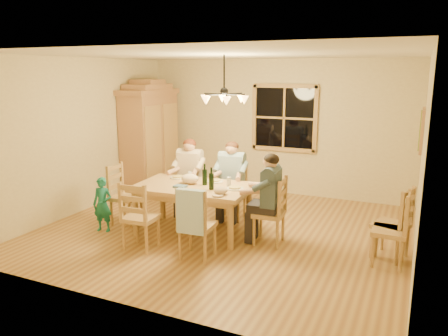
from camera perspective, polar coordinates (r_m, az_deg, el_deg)
The scene contains 33 objects.
floor at distance 6.98m, azimuth 0.02°, elevation -8.11°, with size 5.50×5.50×0.00m, color #976537.
ceiling at distance 6.54m, azimuth 0.02°, elevation 14.63°, with size 5.50×5.00×0.02m, color white.
wall_back at distance 8.94m, azimuth 6.67°, elevation 5.31°, with size 5.50×0.02×2.70m, color beige.
wall_left at distance 8.14m, azimuth -17.95°, elevation 4.08°, with size 0.02×5.00×2.70m, color beige.
wall_right at distance 6.06m, azimuth 24.46°, elevation 0.82°, with size 0.02×5.00×2.70m, color beige.
window at distance 8.83m, azimuth 7.88°, elevation 6.49°, with size 1.30×0.06×1.30m.
painting at distance 7.20m, azimuth 24.42°, elevation 4.55°, with size 0.06×0.78×0.64m.
chandelier at distance 6.55m, azimuth 0.02°, elevation 9.17°, with size 0.77×0.68×0.71m.
armoire at distance 9.23m, azimuth -9.65°, elevation 3.60°, with size 0.66×1.40×2.30m.
dining_table at distance 6.70m, azimuth -4.08°, elevation -3.13°, with size 1.80×1.17×0.76m.
chair_far_left at distance 7.68m, azimuth -4.45°, elevation -3.82°, with size 0.47×0.45×0.99m.
chair_far_right at distance 7.40m, azimuth 0.99°, elevation -4.42°, with size 0.47×0.45×0.99m.
chair_near_left at distance 6.31m, azimuth -10.77°, elevation -7.69°, with size 0.47×0.45×0.99m.
chair_near_right at distance 5.93m, azimuth -3.49°, elevation -8.83°, with size 0.47×0.45×0.99m.
chair_end_left at distance 7.36m, azimuth -12.63°, elevation -4.83°, with size 0.45×0.47×0.99m.
chair_end_right at distance 6.42m, azimuth 5.88°, elevation -7.19°, with size 0.45×0.47×0.99m.
adult_woman at distance 7.55m, azimuth -4.52°, elevation 0.10°, with size 0.41×0.44×0.87m.
adult_plaid_man at distance 7.27m, azimuth 1.00°, elevation -0.36°, with size 0.41×0.44×0.87m.
adult_slate_man at distance 6.26m, azimuth 5.99°, elevation -2.54°, with size 0.44×0.41×0.87m.
towel at distance 5.63m, azimuth -4.33°, elevation -5.72°, with size 0.38×0.10×0.58m, color #A4C1DE.
wine_bottle_a at distance 6.65m, azimuth -2.54°, elevation -0.84°, with size 0.08×0.08×0.33m, color black.
wine_bottle_b at distance 6.39m, azimuth -1.66°, elevation -1.37°, with size 0.08×0.08×0.33m, color black.
plate_woman at distance 7.13m, azimuth -6.03°, elevation -1.26°, with size 0.26×0.26×0.02m, color white.
plate_plaid at distance 6.86m, azimuth -1.19°, elevation -1.76°, with size 0.26×0.26×0.02m, color white.
plate_slate at distance 6.44m, azimuth 1.42°, elevation -2.70°, with size 0.26×0.26×0.02m, color white.
wine_glass_a at distance 6.95m, azimuth -4.50°, elevation -1.09°, with size 0.06×0.06×0.14m, color silver.
wine_glass_b at distance 6.59m, azimuth 0.63°, elevation -1.79°, with size 0.06×0.06×0.14m, color silver.
cap at distance 6.16m, azimuth -0.44°, elevation -2.96°, with size 0.20×0.20×0.11m, color tan.
napkin at distance 6.57m, azimuth -5.75°, elevation -2.41°, with size 0.18×0.14×0.03m, color slate.
cloth_bundle at distance 6.76m, azimuth -4.47°, elevation -1.41°, with size 0.28×0.22×0.15m, color beige.
child at distance 7.08m, azimuth -15.57°, elevation -4.61°, with size 0.31×0.21×0.86m, color #1A766C.
chair_spare_front at distance 6.32m, azimuth 20.86°, elevation -8.29°, with size 0.53×0.55×0.99m.
chair_spare_back at distance 6.10m, azimuth 20.70°, elevation -9.05°, with size 0.43×0.45×0.99m.
Camera 1 is at (2.69, -5.95, 2.46)m, focal length 35.00 mm.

